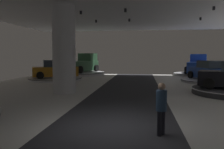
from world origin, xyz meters
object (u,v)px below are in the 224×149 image
(visitor_walking_near, at_px, (161,106))
(pickup_truck_deep_right, at_px, (198,65))
(display_platform_deep_left, at_px, (81,73))
(display_platform_far_right, at_px, (209,81))
(display_car_far_right, at_px, (209,71))
(display_car_far_left, at_px, (55,70))
(display_platform_far_left, at_px, (55,79))
(pickup_truck_deep_left, at_px, (82,64))
(column_left, at_px, (64,50))
(display_platform_deep_right, at_px, (197,74))

(visitor_walking_near, bearing_deg, pickup_truck_deep_right, 74.71)
(pickup_truck_deep_right, xyz_separation_m, display_platform_deep_left, (-14.17, -1.56, -0.99))
(display_platform_deep_left, relative_size, display_platform_far_right, 1.24)
(pickup_truck_deep_right, distance_m, display_platform_deep_left, 14.29)
(display_car_far_right, height_order, display_car_far_left, display_car_far_left)
(pickup_truck_deep_right, bearing_deg, display_platform_far_left, -152.68)
(pickup_truck_deep_left, height_order, display_car_far_left, pickup_truck_deep_left)
(pickup_truck_deep_right, height_order, display_platform_deep_left, pickup_truck_deep_right)
(pickup_truck_deep_left, bearing_deg, column_left, -79.73)
(display_platform_far_right, distance_m, visitor_walking_near, 15.69)
(display_platform_far_left, height_order, visitor_walking_near, visitor_walking_near)
(pickup_truck_deep_left, xyz_separation_m, display_platform_far_left, (-0.92, -6.48, -1.15))
(pickup_truck_deep_left, relative_size, display_car_far_left, 1.25)
(display_platform_far_left, height_order, display_car_far_left, display_car_far_left)
(column_left, relative_size, pickup_truck_deep_right, 0.97)
(pickup_truck_deep_left, distance_m, display_car_far_left, 6.57)
(display_platform_deep_right, bearing_deg, display_platform_far_right, -95.16)
(display_platform_far_left, bearing_deg, visitor_walking_near, -58.50)
(column_left, xyz_separation_m, display_platform_far_right, (10.84, 7.47, -2.62))
(pickup_truck_deep_right, xyz_separation_m, display_car_far_right, (-0.73, -7.57, -0.19))
(column_left, bearing_deg, display_platform_far_left, 115.18)
(pickup_truck_deep_right, xyz_separation_m, pickup_truck_deep_left, (-14.07, -1.26, 0.10))
(pickup_truck_deep_right, bearing_deg, pickup_truck_deep_left, -174.89)
(pickup_truck_deep_left, height_order, display_platform_far_left, pickup_truck_deep_left)
(display_platform_deep_right, relative_size, display_platform_deep_left, 0.94)
(display_platform_far_left, bearing_deg, display_car_far_right, 0.71)
(pickup_truck_deep_left, distance_m, display_platform_far_left, 6.65)
(pickup_truck_deep_right, bearing_deg, visitor_walking_near, -105.29)
(display_platform_deep_left, bearing_deg, pickup_truck_deep_right, 6.30)
(pickup_truck_deep_right, bearing_deg, display_car_far_left, -152.68)
(display_platform_deep_right, height_order, pickup_truck_deep_right, pickup_truck_deep_right)
(pickup_truck_deep_left, distance_m, display_platform_far_right, 14.78)
(display_car_far_right, distance_m, display_platform_far_left, 14.29)
(display_platform_deep_left, xyz_separation_m, pickup_truck_deep_left, (0.10, 0.31, 1.09))
(display_platform_far_right, bearing_deg, column_left, -145.42)
(display_platform_deep_right, xyz_separation_m, display_car_far_left, (-14.93, -7.45, 0.86))
(display_platform_deep_right, xyz_separation_m, display_platform_deep_left, (-14.08, -1.25, 0.05))
(display_platform_far_right, bearing_deg, pickup_truck_deep_left, 154.78)
(display_platform_far_left, distance_m, visitor_walking_near, 17.05)
(display_platform_deep_right, distance_m, pickup_truck_deep_right, 1.09)
(display_platform_far_left, xyz_separation_m, visitor_walking_near, (8.90, -14.52, 0.77))
(display_platform_far_right, relative_size, display_platform_far_left, 0.96)
(column_left, relative_size, display_car_far_right, 1.21)
(display_car_far_right, bearing_deg, column_left, -145.55)
(pickup_truck_deep_right, height_order, visitor_walking_near, pickup_truck_deep_right)
(display_platform_deep_right, height_order, display_platform_far_left, display_platform_deep_right)
(display_platform_far_right, bearing_deg, display_car_far_left, -179.12)
(display_platform_far_right, height_order, visitor_walking_near, visitor_walking_near)
(display_car_far_right, relative_size, display_platform_far_left, 0.90)
(display_platform_deep_right, relative_size, visitor_walking_near, 3.57)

